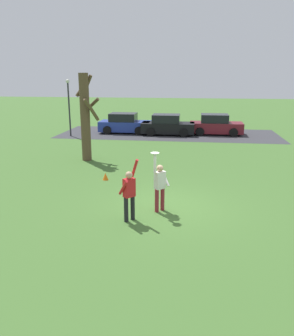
{
  "coord_description": "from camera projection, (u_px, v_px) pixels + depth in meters",
  "views": [
    {
      "loc": [
        0.84,
        -11.55,
        4.56
      ],
      "look_at": [
        -0.69,
        -0.46,
        1.53
      ],
      "focal_mm": 36.76,
      "sensor_mm": 36.0,
      "label": 1
    }
  ],
  "objects": [
    {
      "name": "frisbee_disc",
      "position": [
        155.0,
        153.0,
        11.25
      ],
      "size": [
        0.28,
        0.28,
        0.02
      ],
      "primitive_type": "cylinder",
      "color": "white",
      "rests_on": "person_catcher"
    },
    {
      "name": "person_defender",
      "position": [
        129.0,
        192.0,
        10.9
      ],
      "size": [
        0.65,
        0.66,
        2.05
      ],
      "rotation": [
        0.0,
        0.0,
        0.82
      ],
      "color": "black",
      "rests_on": "ground_plane"
    },
    {
      "name": "ground_plane",
      "position": [
        168.0,
        206.0,
        12.35
      ],
      "size": [
        120.0,
        120.0,
        0.0
      ],
      "primitive_type": "plane",
      "color": "#426B2D"
    },
    {
      "name": "lamppost_by_lot",
      "position": [
        69.0,
        102.0,
        25.89
      ],
      "size": [
        0.28,
        0.28,
        4.26
      ],
      "color": "#2D2D33",
      "rests_on": "ground_plane"
    },
    {
      "name": "parking_strip",
      "position": [
        169.0,
        134.0,
        27.5
      ],
      "size": [
        17.21,
        6.4,
        0.01
      ],
      "primitive_type": "cube",
      "color": "#38383D",
      "rests_on": "ground_plane"
    },
    {
      "name": "parked_car_maroon",
      "position": [
        216.0,
        125.0,
        27.11
      ],
      "size": [
        4.11,
        2.05,
        1.59
      ],
      "rotation": [
        0.0,
        0.0,
        0.0
      ],
      "color": "maroon",
      "rests_on": "ground_plane"
    },
    {
      "name": "bare_tree_tall",
      "position": [
        86.0,
        115.0,
        18.46
      ],
      "size": [
        1.34,
        1.49,
        4.67
      ],
      "color": "brown",
      "rests_on": "ground_plane"
    },
    {
      "name": "field_cone_orange",
      "position": [
        105.0,
        176.0,
        15.42
      ],
      "size": [
        0.26,
        0.26,
        0.32
      ],
      "primitive_type": "cone",
      "color": "orange",
      "rests_on": "ground_plane"
    },
    {
      "name": "parked_car_blue",
      "position": [
        125.0,
        124.0,
        27.84
      ],
      "size": [
        4.11,
        2.05,
        1.59
      ],
      "rotation": [
        0.0,
        0.0,
        0.0
      ],
      "color": "#233893",
      "rests_on": "ground_plane"
    },
    {
      "name": "parked_car_black",
      "position": [
        167.0,
        125.0,
        26.97
      ],
      "size": [
        4.11,
        2.05,
        1.59
      ],
      "rotation": [
        0.0,
        0.0,
        0.0
      ],
      "color": "black",
      "rests_on": "ground_plane"
    },
    {
      "name": "person_catcher",
      "position": [
        160.0,
        184.0,
        11.68
      ],
      "size": [
        0.55,
        0.56,
        2.08
      ],
      "rotation": [
        0.0,
        0.0,
        -2.33
      ],
      "color": "maroon",
      "rests_on": "ground_plane"
    }
  ]
}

